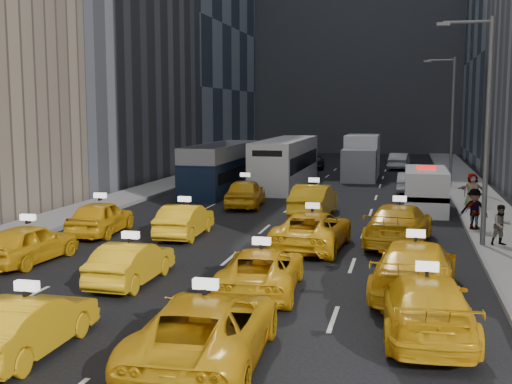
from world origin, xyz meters
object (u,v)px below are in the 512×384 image
box_truck (361,157)px  double_decker (221,169)px  city_bus (286,163)px  nypd_van (426,191)px

box_truck → double_decker: bearing=-133.0°
city_bus → box_truck: size_ratio=1.72×
nypd_van → box_truck: 16.29m
nypd_van → city_bus: city_bus is taller
nypd_van → double_decker: 14.04m
nypd_van → city_bus: (-9.44, 9.61, 0.56)m
double_decker → city_bus: size_ratio=0.84×
double_decker → box_truck: box_truck is taller
nypd_van → city_bus: size_ratio=0.45×
double_decker → box_truck: (8.51, 10.42, 0.13)m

